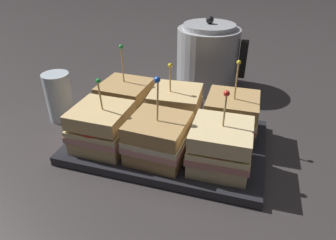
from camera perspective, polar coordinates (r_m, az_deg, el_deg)
The scene contains 10 objects.
ground_plane at distance 0.63m, azimuth 0.00°, elevation -4.80°, with size 6.00×6.00×0.00m, color #383333.
serving_platter at distance 0.62m, azimuth 0.00°, elevation -4.13°, with size 0.39×0.26×0.02m.
sandwich_front_left at distance 0.59m, azimuth -12.47°, elevation -1.38°, with size 0.11×0.11×0.14m.
sandwich_front_center at distance 0.55m, azimuth -1.64°, elevation -3.53°, with size 0.11×0.11×0.16m.
sandwich_front_right at distance 0.53m, azimuth 9.95°, elevation -5.05°, with size 0.11×0.11×0.15m.
sandwich_back_left at distance 0.68m, azimuth -8.08°, elevation 3.69°, with size 0.11×0.11×0.17m.
sandwich_back_center at distance 0.64m, azimuth 1.33°, elevation 2.30°, with size 0.11×0.11×0.14m.
sandwich_back_right at distance 0.63m, azimuth 11.97°, elevation 0.81°, with size 0.11×0.11×0.16m.
kettle_steel at distance 0.86m, azimuth 7.56°, elevation 11.77°, with size 0.19×0.17×0.20m.
drinking_glass at distance 0.74m, azimuth -20.00°, elevation 4.16°, with size 0.06×0.06×0.11m.
Camera 1 is at (0.15, -0.49, 0.37)m, focal length 32.00 mm.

